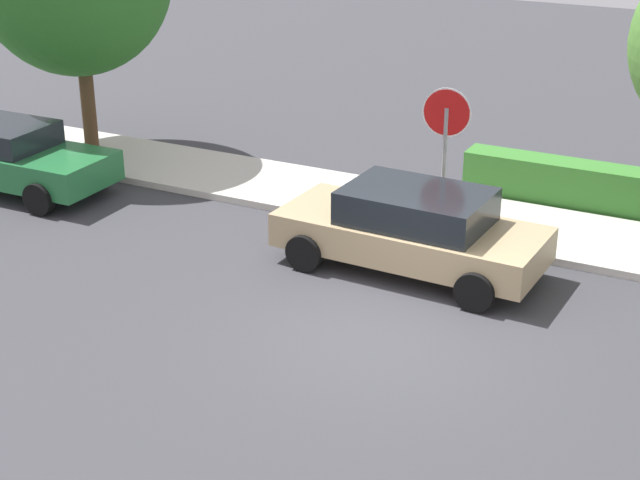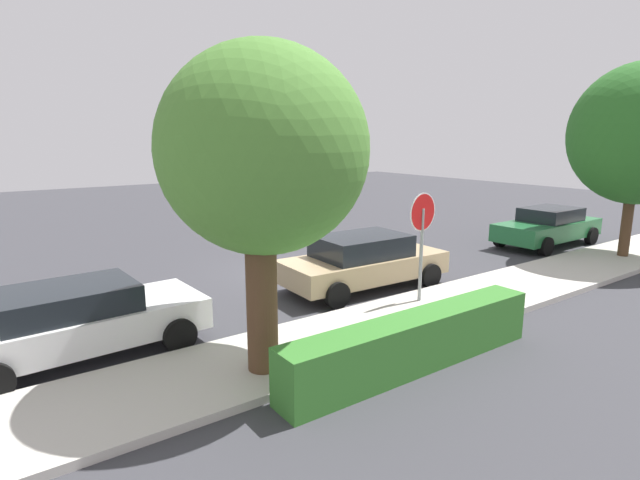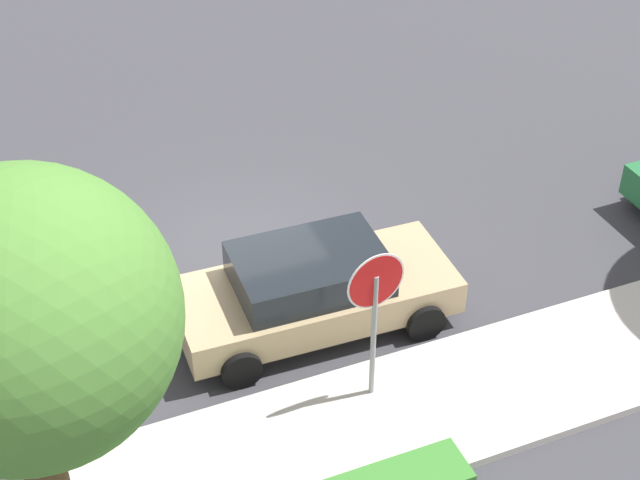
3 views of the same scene
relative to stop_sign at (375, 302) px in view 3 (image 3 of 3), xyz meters
name	(u,v)px [view 3 (image 3 of 3)]	position (x,y,z in m)	size (l,w,h in m)	color
ground_plane	(238,250)	(0.66, -4.19, -1.88)	(60.00, 60.00, 0.00)	#38383D
sidewalk_curb	(346,435)	(0.66, 0.57, -1.81)	(32.00, 2.38, 0.14)	beige
stop_sign	(375,302)	(0.00, 0.00, 0.00)	(0.89, 0.11, 2.69)	gray
parked_car_tan	(313,288)	(0.16, -1.86, -1.14)	(4.52, 2.17, 1.43)	tan
street_tree_mid_block	(27,321)	(4.52, 0.76, 1.81)	(3.37, 3.37, 5.41)	#513823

